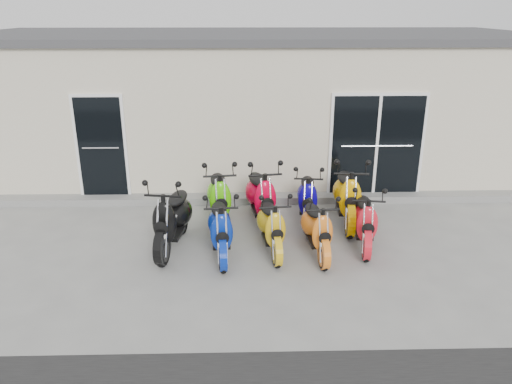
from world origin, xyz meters
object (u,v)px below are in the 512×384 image
(scooter_front_red, at_px, (365,214))
(scooter_front_orange_a, at_px, (271,219))
(scooter_back_red, at_px, (261,190))
(scooter_front_black, at_px, (172,211))
(scooter_back_blue, at_px, (308,191))
(scooter_front_blue, at_px, (220,221))
(scooter_front_orange_b, at_px, (317,222))
(scooter_back_yellow, at_px, (347,189))
(scooter_back_green, at_px, (219,190))

(scooter_front_red, bearing_deg, scooter_front_orange_a, -165.78)
(scooter_back_red, bearing_deg, scooter_front_black, -155.77)
(scooter_back_red, distance_m, scooter_back_blue, 0.92)
(scooter_front_blue, relative_size, scooter_front_orange_b, 1.05)
(scooter_back_red, xyz_separation_m, scooter_back_yellow, (1.65, -0.02, 0.01))
(scooter_front_red, bearing_deg, scooter_front_black, -171.88)
(scooter_front_black, height_order, scooter_front_orange_a, scooter_front_black)
(scooter_front_orange_a, bearing_deg, scooter_back_blue, 52.62)
(scooter_front_orange_b, distance_m, scooter_back_green, 2.13)
(scooter_back_green, height_order, scooter_back_yellow, scooter_back_yellow)
(scooter_front_black, bearing_deg, scooter_back_blue, 32.43)
(scooter_front_orange_a, relative_size, scooter_back_yellow, 0.83)
(scooter_front_black, distance_m, scooter_back_yellow, 3.34)
(scooter_back_green, distance_m, scooter_back_blue, 1.70)
(scooter_front_orange_a, distance_m, scooter_back_green, 1.51)
(scooter_front_orange_b, height_order, scooter_back_yellow, scooter_back_yellow)
(scooter_front_blue, relative_size, scooter_back_red, 0.89)
(scooter_front_blue, bearing_deg, scooter_back_yellow, 22.74)
(scooter_front_blue, xyz_separation_m, scooter_back_yellow, (2.36, 1.27, 0.09))
(scooter_front_orange_b, height_order, scooter_front_red, scooter_front_red)
(scooter_front_red, xyz_separation_m, scooter_back_green, (-2.55, 1.02, 0.08))
(scooter_front_black, height_order, scooter_back_red, scooter_back_red)
(scooter_back_yellow, bearing_deg, scooter_front_orange_a, -137.29)
(scooter_front_red, xyz_separation_m, scooter_back_yellow, (-0.12, 0.99, 0.10))
(scooter_back_yellow, bearing_deg, scooter_front_orange_b, -115.33)
(scooter_front_blue, distance_m, scooter_front_red, 2.50)
(scooter_back_red, bearing_deg, scooter_front_blue, -127.54)
(scooter_front_red, relative_size, scooter_back_red, 0.87)
(scooter_back_blue, bearing_deg, scooter_back_yellow, -3.87)
(scooter_front_red, bearing_deg, scooter_front_orange_b, -153.47)
(scooter_front_orange_b, bearing_deg, scooter_front_orange_a, 166.59)
(scooter_front_blue, xyz_separation_m, scooter_back_blue, (1.62, 1.41, -0.01))
(scooter_back_red, bearing_deg, scooter_back_yellow, -9.08)
(scooter_front_black, relative_size, scooter_back_red, 1.00)
(scooter_front_blue, xyz_separation_m, scooter_front_orange_b, (1.61, -0.00, -0.03))
(scooter_front_blue, distance_m, scooter_back_blue, 2.15)
(scooter_front_black, bearing_deg, scooter_front_orange_b, 1.19)
(scooter_front_black, relative_size, scooter_front_orange_b, 1.18)
(scooter_front_orange_a, bearing_deg, scooter_front_blue, -178.76)
(scooter_front_black, bearing_deg, scooter_front_orange_a, 2.06)
(scooter_front_blue, relative_size, scooter_back_blue, 1.01)
(scooter_front_orange_b, bearing_deg, scooter_back_green, 137.62)
(scooter_back_yellow, bearing_deg, scooter_front_black, -157.67)
(scooter_front_blue, distance_m, scooter_back_red, 1.48)
(scooter_back_green, height_order, scooter_back_red, scooter_back_red)
(scooter_front_orange_a, relative_size, scooter_back_red, 0.85)
(scooter_front_orange_a, distance_m, scooter_back_blue, 1.50)
(scooter_front_blue, xyz_separation_m, scooter_front_red, (2.48, 0.29, -0.01))
(scooter_back_blue, bearing_deg, scooter_back_green, -170.22)
(scooter_front_orange_a, distance_m, scooter_front_orange_b, 0.77)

